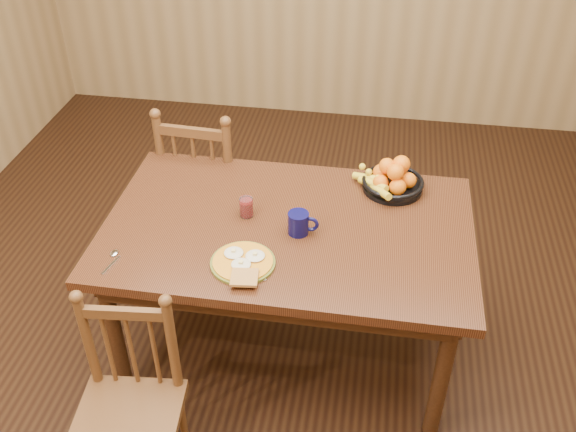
# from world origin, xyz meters

# --- Properties ---
(room) EXTENTS (4.52, 5.02, 2.72)m
(room) POSITION_xyz_m (0.00, 0.00, 1.35)
(room) COLOR black
(room) RESTS_ON ground
(dining_table) EXTENTS (1.60, 1.00, 0.75)m
(dining_table) POSITION_xyz_m (0.00, 0.00, 0.67)
(dining_table) COLOR black
(dining_table) RESTS_ON ground
(chair_far) EXTENTS (0.47, 0.45, 0.97)m
(chair_far) POSITION_xyz_m (-0.55, 0.63, 0.47)
(chair_far) COLOR #4E3117
(chair_far) RESTS_ON ground
(chair_near) EXTENTS (0.43, 0.41, 0.86)m
(chair_near) POSITION_xyz_m (-0.48, -0.79, 0.42)
(chair_near) COLOR #4E3117
(chair_near) RESTS_ON ground
(breakfast_plate) EXTENTS (0.26, 0.29, 0.04)m
(breakfast_plate) POSITION_xyz_m (-0.14, -0.29, 0.76)
(breakfast_plate) COLOR #59601E
(breakfast_plate) RESTS_ON dining_table
(fork) EXTENTS (0.06, 0.18, 0.00)m
(fork) POSITION_xyz_m (-0.05, -0.27, 0.75)
(fork) COLOR silver
(fork) RESTS_ON dining_table
(spoon) EXTENTS (0.05, 0.16, 0.01)m
(spoon) POSITION_xyz_m (-0.67, -0.33, 0.75)
(spoon) COLOR silver
(spoon) RESTS_ON dining_table
(coffee_mug) EXTENTS (0.13, 0.09, 0.10)m
(coffee_mug) POSITION_xyz_m (0.06, -0.04, 0.80)
(coffee_mug) COLOR #0A0A38
(coffee_mug) RESTS_ON dining_table
(juice_glass) EXTENTS (0.06, 0.06, 0.09)m
(juice_glass) POSITION_xyz_m (-0.19, 0.04, 0.79)
(juice_glass) COLOR silver
(juice_glass) RESTS_ON dining_table
(fruit_bowl) EXTENTS (0.32, 0.32, 0.17)m
(fruit_bowl) POSITION_xyz_m (0.43, 0.35, 0.81)
(fruit_bowl) COLOR black
(fruit_bowl) RESTS_ON dining_table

